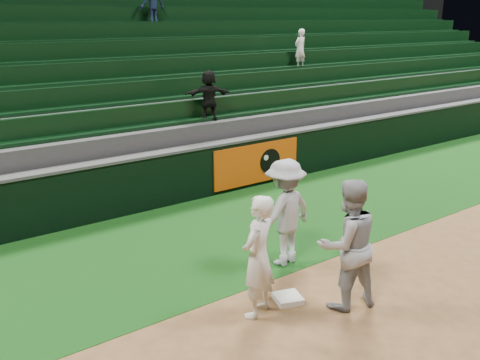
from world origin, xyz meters
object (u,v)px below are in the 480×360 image
Objects in this scene: first_base at (288,298)px; first_baseman at (258,257)px; baserunner at (347,244)px; base_coach at (285,213)px.

first_base is 0.21× the size of first_baseman.
first_baseman is (-0.59, -0.00, 0.86)m from first_base.
first_base is 0.20× the size of baserunner.
first_baseman is 1.32m from baserunner.
baserunner is (1.18, -0.58, 0.08)m from first_baseman.
base_coach is at bearing -82.79° from baserunner.
baserunner is at bearing 74.87° from base_coach.
base_coach is (0.22, 1.61, -0.04)m from baserunner.
baserunner is at bearing 130.30° from first_baseman.
baserunner is at bearing -44.53° from first_base.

